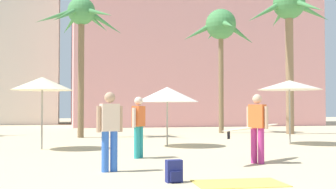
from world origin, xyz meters
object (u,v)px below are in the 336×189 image
(cafe_umbrella_3, at_px, (289,85))
(beach_towel, at_px, (239,183))
(palm_tree_left, at_px, (221,29))
(cafe_umbrella_2, at_px, (167,94))
(backpack, at_px, (174,172))
(palm_tree_right, at_px, (289,15))
(person_mid_left, at_px, (255,126))
(cafe_umbrella_1, at_px, (42,84))
(palm_tree_far_left, at_px, (82,22))
(person_mid_right, at_px, (139,124))
(person_far_left, at_px, (110,128))

(cafe_umbrella_3, distance_m, beach_towel, 9.79)
(beach_towel, bearing_deg, palm_tree_left, 70.79)
(cafe_umbrella_2, height_order, backpack, cafe_umbrella_2)
(palm_tree_right, xyz_separation_m, person_mid_left, (-7.30, -11.37, -5.59))
(cafe_umbrella_1, xyz_separation_m, beach_towel, (3.89, -7.88, -2.23))
(palm_tree_far_left, bearing_deg, cafe_umbrella_3, -37.24)
(cafe_umbrella_3, bearing_deg, cafe_umbrella_2, 177.61)
(beach_towel, distance_m, person_mid_right, 4.76)
(beach_towel, bearing_deg, palm_tree_right, 57.79)
(palm_tree_right, height_order, cafe_umbrella_3, palm_tree_right)
(beach_towel, bearing_deg, person_mid_left, 59.87)
(palm_tree_right, height_order, backpack, palm_tree_right)
(cafe_umbrella_3, bearing_deg, beach_towel, -124.45)
(cafe_umbrella_1, height_order, person_far_left, cafe_umbrella_1)
(beach_towel, bearing_deg, person_mid_right, 103.86)
(palm_tree_far_left, distance_m, beach_towel, 15.02)
(palm_tree_far_left, bearing_deg, palm_tree_right, 1.97)
(person_far_left, bearing_deg, palm_tree_right, -55.58)
(beach_towel, bearing_deg, backpack, 160.05)
(cafe_umbrella_3, bearing_deg, cafe_umbrella_1, 179.78)
(cafe_umbrella_1, distance_m, cafe_umbrella_3, 9.27)
(palm_tree_left, bearing_deg, palm_tree_far_left, -163.93)
(person_far_left, bearing_deg, cafe_umbrella_2, -37.40)
(backpack, bearing_deg, palm_tree_left, 152.34)
(cafe_umbrella_1, bearing_deg, person_far_left, -73.55)
(palm_tree_far_left, relative_size, person_mid_left, 2.73)
(palm_tree_left, relative_size, cafe_umbrella_2, 3.08)
(backpack, bearing_deg, person_mid_left, 126.27)
(palm_tree_left, xyz_separation_m, person_mid_left, (-3.99, -13.28, -5.03))
(cafe_umbrella_1, distance_m, cafe_umbrella_2, 4.44)
(palm_tree_far_left, bearing_deg, cafe_umbrella_2, -62.93)
(palm_tree_left, distance_m, cafe_umbrella_1, 13.04)
(palm_tree_far_left, bearing_deg, palm_tree_left, 16.07)
(cafe_umbrella_1, distance_m, person_mid_left, 7.62)
(cafe_umbrella_3, bearing_deg, palm_tree_right, 60.74)
(cafe_umbrella_2, relative_size, person_mid_left, 0.93)
(cafe_umbrella_2, relative_size, cafe_umbrella_3, 0.92)
(palm_tree_right, height_order, beach_towel, palm_tree_right)
(cafe_umbrella_2, height_order, cafe_umbrella_3, cafe_umbrella_3)
(palm_tree_far_left, bearing_deg, beach_towel, -80.21)
(palm_tree_far_left, xyz_separation_m, palm_tree_right, (11.27, 0.39, 0.94))
(cafe_umbrella_3, relative_size, person_far_left, 1.43)
(person_mid_left, height_order, person_mid_right, person_mid_left)
(palm_tree_far_left, relative_size, person_mid_right, 3.93)
(palm_tree_right, bearing_deg, person_mid_right, -136.23)
(palm_tree_far_left, bearing_deg, cafe_umbrella_1, -104.49)
(beach_towel, height_order, backpack, backpack)
(beach_towel, bearing_deg, palm_tree_far_left, 99.79)
(palm_tree_far_left, height_order, beach_towel, palm_tree_far_left)
(cafe_umbrella_2, distance_m, beach_towel, 8.29)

